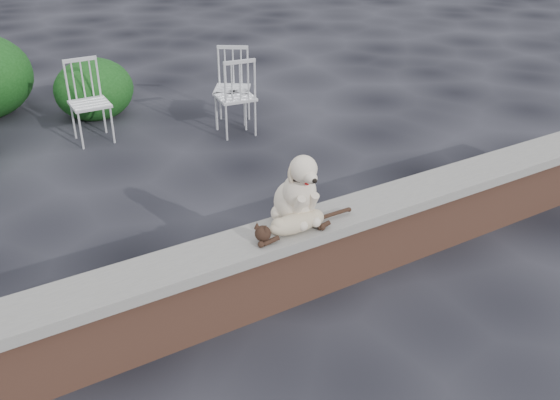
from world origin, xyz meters
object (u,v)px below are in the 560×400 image
cat (296,222)px  chair_b (90,102)px  dog (295,185)px  chair_c (235,95)px  chair_d (232,88)px

cat → chair_b: size_ratio=1.02×
dog → chair_c: 3.20m
cat → chair_d: 3.63m
dog → cat: dog is taller
chair_c → chair_d: bearing=-102.3°
dog → chair_d: size_ratio=0.59×
dog → cat: 0.26m
chair_b → chair_d: size_ratio=1.00×
chair_d → chair_c: bearing=-75.7°
chair_c → chair_b: 1.67m
chair_b → chair_d: bearing=-11.1°
chair_b → chair_c: bearing=-20.9°
chair_c → cat: bearing=77.5°
chair_c → chair_b: size_ratio=1.00×
dog → chair_d: 3.48m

